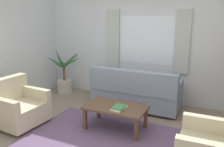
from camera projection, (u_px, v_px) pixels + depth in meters
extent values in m
plane|color=gray|center=(104.00, 141.00, 3.86)|extent=(6.24, 6.24, 0.00)
cube|color=silver|center=(147.00, 46.00, 5.52)|extent=(5.32, 0.12, 2.60)
cube|color=white|center=(146.00, 40.00, 5.43)|extent=(1.30, 0.01, 1.10)
cube|color=#B2BCB2|center=(113.00, 39.00, 5.74)|extent=(0.32, 0.06, 1.40)
cube|color=#B2BCB2|center=(183.00, 42.00, 5.07)|extent=(0.32, 0.06, 1.40)
cube|color=#604C6B|center=(104.00, 141.00, 3.86)|extent=(2.67, 1.91, 0.01)
cube|color=gray|center=(136.00, 96.00, 5.23)|extent=(1.90, 0.80, 0.38)
cube|color=gray|center=(132.00, 82.00, 4.84)|extent=(1.90, 0.20, 0.48)
cube|color=gray|center=(177.00, 88.00, 4.80)|extent=(0.16, 0.80, 0.24)
cube|color=gray|center=(102.00, 79.00, 5.51)|extent=(0.16, 0.80, 0.24)
cylinder|color=brown|center=(177.00, 107.00, 5.20)|extent=(0.06, 0.06, 0.06)
cylinder|color=brown|center=(108.00, 96.00, 5.89)|extent=(0.06, 0.06, 0.06)
cylinder|color=brown|center=(171.00, 118.00, 4.67)|extent=(0.06, 0.06, 0.06)
cylinder|color=brown|center=(97.00, 104.00, 5.37)|extent=(0.06, 0.06, 0.06)
cube|color=#BCB293|center=(21.00, 113.00, 4.39)|extent=(0.86, 0.90, 0.36)
cube|color=#BCB293|center=(7.00, 89.00, 4.44)|extent=(0.24, 0.85, 0.46)
cube|color=#BCB293|center=(2.00, 105.00, 4.01)|extent=(0.81, 0.18, 0.22)
cube|color=#BCB293|center=(34.00, 93.00, 4.62)|extent=(0.81, 0.18, 0.22)
cylinder|color=brown|center=(18.00, 135.00, 4.00)|extent=(0.05, 0.05, 0.06)
cylinder|color=brown|center=(47.00, 120.00, 4.58)|extent=(0.05, 0.05, 0.06)
cylinder|color=brown|center=(24.00, 113.00, 4.88)|extent=(0.05, 0.05, 0.06)
cube|color=#BCB293|center=(212.00, 125.00, 3.28)|extent=(0.80, 0.14, 0.22)
cube|color=brown|center=(116.00, 107.00, 4.19)|extent=(1.10, 0.64, 0.04)
cube|color=brown|center=(85.00, 119.00, 4.22)|extent=(0.06, 0.06, 0.40)
cube|color=brown|center=(136.00, 130.00, 3.82)|extent=(0.06, 0.06, 0.40)
cube|color=brown|center=(99.00, 109.00, 4.67)|extent=(0.06, 0.06, 0.40)
cube|color=brown|center=(146.00, 118.00, 4.27)|extent=(0.06, 0.06, 0.40)
cube|color=beige|center=(119.00, 108.00, 4.06)|extent=(0.22, 0.36, 0.02)
cube|color=#387F4C|center=(119.00, 107.00, 4.06)|extent=(0.19, 0.26, 0.02)
cylinder|color=#B7B2A8|center=(65.00, 86.00, 6.24)|extent=(0.39, 0.39, 0.34)
cylinder|color=brown|center=(64.00, 74.00, 6.16)|extent=(0.07, 0.07, 0.35)
cone|color=#2D6638|center=(72.00, 62.00, 6.01)|extent=(0.47, 0.19, 0.28)
cone|color=#2D6638|center=(74.00, 57.00, 6.28)|extent=(0.25, 0.63, 0.43)
cone|color=#2D6638|center=(59.00, 57.00, 6.31)|extent=(0.50, 0.37, 0.48)
cone|color=#2D6638|center=(54.00, 61.00, 6.03)|extent=(0.38, 0.32, 0.39)
cone|color=#2D6638|center=(62.00, 63.00, 5.83)|extent=(0.26, 0.44, 0.39)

